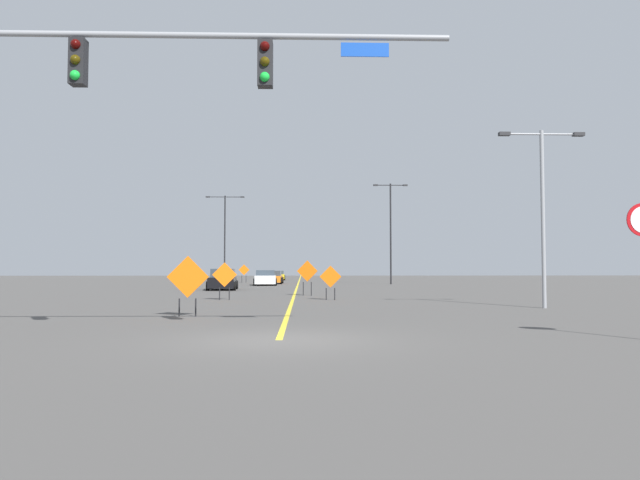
{
  "coord_description": "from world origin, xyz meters",
  "views": [
    {
      "loc": [
        0.55,
        -13.04,
        1.62
      ],
      "look_at": [
        1.37,
        16.22,
        2.99
      ],
      "focal_mm": 32.75,
      "sensor_mm": 36.0,
      "label": 1
    }
  ],
  "objects_px": {
    "construction_sign_right_lane": "(225,276)",
    "street_lamp_near_left": "(225,231)",
    "construction_sign_right_shoulder": "(330,279)",
    "car_yellow_approaching": "(277,275)",
    "street_lamp_mid_left": "(543,201)",
    "car_black_passing": "(223,280)",
    "car_white_mid": "(265,278)",
    "traffic_signal_assembly": "(75,93)",
    "construction_sign_left_shoulder": "(188,279)",
    "car_orange_distant": "(272,277)",
    "construction_sign_median_near": "(244,271)",
    "street_lamp_far_left": "(391,226)",
    "construction_sign_median_far": "(307,273)"
  },
  "relations": [
    {
      "from": "street_lamp_far_left",
      "to": "car_orange_distant",
      "type": "distance_m",
      "value": 12.68
    },
    {
      "from": "car_orange_distant",
      "to": "car_black_passing",
      "type": "distance_m",
      "value": 15.85
    },
    {
      "from": "car_white_mid",
      "to": "car_orange_distant",
      "type": "bearing_deg",
      "value": 86.05
    },
    {
      "from": "construction_sign_right_lane",
      "to": "construction_sign_left_shoulder",
      "type": "bearing_deg",
      "value": -89.36
    },
    {
      "from": "construction_sign_median_far",
      "to": "construction_sign_left_shoulder",
      "type": "xyz_separation_m",
      "value": [
        -4.03,
        -14.05,
        -0.05
      ]
    },
    {
      "from": "construction_sign_right_shoulder",
      "to": "construction_sign_right_lane",
      "type": "distance_m",
      "value": 5.26
    },
    {
      "from": "construction_sign_right_shoulder",
      "to": "car_yellow_approaching",
      "type": "height_order",
      "value": "construction_sign_right_shoulder"
    },
    {
      "from": "street_lamp_far_left",
      "to": "car_white_mid",
      "type": "xyz_separation_m",
      "value": [
        -11.84,
        -3.09,
        -4.98
      ]
    },
    {
      "from": "construction_sign_right_lane",
      "to": "car_yellow_approaching",
      "type": "bearing_deg",
      "value": 89.36
    },
    {
      "from": "traffic_signal_assembly",
      "to": "street_lamp_mid_left",
      "type": "relative_size",
      "value": 1.78
    },
    {
      "from": "car_white_mid",
      "to": "car_yellow_approaching",
      "type": "height_order",
      "value": "car_white_mid"
    },
    {
      "from": "street_lamp_far_left",
      "to": "construction_sign_right_lane",
      "type": "xyz_separation_m",
      "value": [
        -12.31,
        -26.76,
        -4.45
      ]
    },
    {
      "from": "street_lamp_mid_left",
      "to": "construction_sign_right_lane",
      "type": "distance_m",
      "value": 15.14
    },
    {
      "from": "traffic_signal_assembly",
      "to": "construction_sign_right_shoulder",
      "type": "height_order",
      "value": "traffic_signal_assembly"
    },
    {
      "from": "street_lamp_mid_left",
      "to": "construction_sign_left_shoulder",
      "type": "relative_size",
      "value": 3.57
    },
    {
      "from": "traffic_signal_assembly",
      "to": "construction_sign_median_far",
      "type": "distance_m",
      "value": 21.49
    },
    {
      "from": "street_lamp_mid_left",
      "to": "street_lamp_near_left",
      "type": "bearing_deg",
      "value": 113.07
    },
    {
      "from": "car_black_passing",
      "to": "car_yellow_approaching",
      "type": "relative_size",
      "value": 0.93
    },
    {
      "from": "street_lamp_mid_left",
      "to": "construction_sign_median_near",
      "type": "height_order",
      "value": "street_lamp_mid_left"
    },
    {
      "from": "car_black_passing",
      "to": "car_yellow_approaching",
      "type": "bearing_deg",
      "value": 85.77
    },
    {
      "from": "construction_sign_left_shoulder",
      "to": "car_black_passing",
      "type": "relative_size",
      "value": 0.5
    },
    {
      "from": "construction_sign_left_shoulder",
      "to": "car_orange_distant",
      "type": "relative_size",
      "value": 0.49
    },
    {
      "from": "car_yellow_approaching",
      "to": "street_lamp_mid_left",
      "type": "bearing_deg",
      "value": -75.83
    },
    {
      "from": "street_lamp_near_left",
      "to": "street_lamp_mid_left",
      "type": "bearing_deg",
      "value": -66.93
    },
    {
      "from": "construction_sign_right_lane",
      "to": "street_lamp_near_left",
      "type": "bearing_deg",
      "value": 97.71
    },
    {
      "from": "construction_sign_right_lane",
      "to": "construction_sign_median_near",
      "type": "bearing_deg",
      "value": 94.15
    },
    {
      "from": "construction_sign_right_lane",
      "to": "traffic_signal_assembly",
      "type": "bearing_deg",
      "value": -94.25
    },
    {
      "from": "traffic_signal_assembly",
      "to": "street_lamp_near_left",
      "type": "xyz_separation_m",
      "value": [
        -3.87,
        53.44,
        0.22
      ]
    },
    {
      "from": "traffic_signal_assembly",
      "to": "construction_sign_left_shoulder",
      "type": "relative_size",
      "value": 6.37
    },
    {
      "from": "construction_sign_left_shoulder",
      "to": "car_white_mid",
      "type": "xyz_separation_m",
      "value": [
        0.36,
        33.39,
        -0.59
      ]
    },
    {
      "from": "street_lamp_far_left",
      "to": "construction_sign_right_lane",
      "type": "distance_m",
      "value": 29.79
    },
    {
      "from": "construction_sign_median_near",
      "to": "construction_sign_right_lane",
      "type": "bearing_deg",
      "value": -85.85
    },
    {
      "from": "construction_sign_median_far",
      "to": "car_orange_distant",
      "type": "distance_m",
      "value": 24.54
    },
    {
      "from": "street_lamp_near_left",
      "to": "construction_sign_median_near",
      "type": "xyz_separation_m",
      "value": [
        2.71,
        -4.96,
        -4.52
      ]
    },
    {
      "from": "car_white_mid",
      "to": "car_yellow_approaching",
      "type": "relative_size",
      "value": 1.01
    },
    {
      "from": "street_lamp_far_left",
      "to": "car_orange_distant",
      "type": "relative_size",
      "value": 2.41
    },
    {
      "from": "street_lamp_near_left",
      "to": "car_white_mid",
      "type": "height_order",
      "value": "street_lamp_near_left"
    },
    {
      "from": "construction_sign_median_near",
      "to": "car_orange_distant",
      "type": "distance_m",
      "value": 4.98
    },
    {
      "from": "street_lamp_near_left",
      "to": "street_lamp_far_left",
      "type": "distance_m",
      "value": 20.36
    },
    {
      "from": "construction_sign_right_shoulder",
      "to": "car_orange_distant",
      "type": "relative_size",
      "value": 0.42
    },
    {
      "from": "construction_sign_median_near",
      "to": "street_lamp_mid_left",
      "type": "bearing_deg",
      "value": -67.68
    },
    {
      "from": "car_orange_distant",
      "to": "street_lamp_near_left",
      "type": "bearing_deg",
      "value": 123.84
    },
    {
      "from": "construction_sign_right_shoulder",
      "to": "construction_sign_right_lane",
      "type": "height_order",
      "value": "construction_sign_right_lane"
    },
    {
      "from": "traffic_signal_assembly",
      "to": "construction_sign_left_shoulder",
      "type": "xyz_separation_m",
      "value": [
        1.3,
        6.33,
        -4.3
      ]
    },
    {
      "from": "street_lamp_near_left",
      "to": "construction_sign_right_lane",
      "type": "height_order",
      "value": "street_lamp_near_left"
    },
    {
      "from": "street_lamp_far_left",
      "to": "construction_sign_left_shoulder",
      "type": "distance_m",
      "value": 38.72
    },
    {
      "from": "street_lamp_mid_left",
      "to": "car_yellow_approaching",
      "type": "bearing_deg",
      "value": 104.17
    },
    {
      "from": "car_white_mid",
      "to": "traffic_signal_assembly",
      "type": "bearing_deg",
      "value": -92.39
    },
    {
      "from": "construction_sign_median_far",
      "to": "construction_sign_left_shoulder",
      "type": "bearing_deg",
      "value": -105.99
    },
    {
      "from": "construction_sign_right_shoulder",
      "to": "car_black_passing",
      "type": "bearing_deg",
      "value": 118.47
    }
  ]
}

